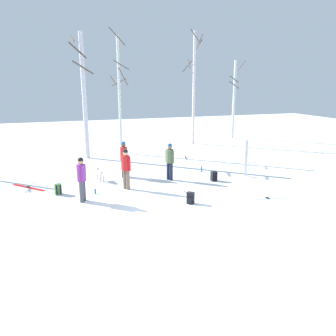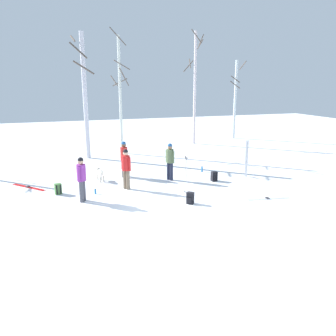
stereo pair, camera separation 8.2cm
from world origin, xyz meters
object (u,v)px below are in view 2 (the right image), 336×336
(backpack_0, at_px, (58,189))
(water_bottle_1, at_px, (202,169))
(ski_pair_lying_1, at_px, (268,198))
(birch_tree_2, at_px, (120,94))
(backpack_1, at_px, (214,176))
(person_2, at_px, (170,159))
(backpack_2, at_px, (190,198))
(person_1, at_px, (126,166))
(person_3, at_px, (82,176))
(birch_tree_3, at_px, (195,86))
(ski_pair_lying_0, at_px, (29,187))
(person_0, at_px, (124,157))
(birch_tree_4, at_px, (235,99))
(water_bottle_0, at_px, (95,191))
(ski_poles_0, at_px, (186,174))
(ski_pair_planted_0, at_px, (247,159))
(dog, at_px, (100,173))
(birch_tree_1, at_px, (85,95))

(backpack_0, xyz_separation_m, water_bottle_1, (6.96, 1.33, -0.08))
(ski_pair_lying_1, bearing_deg, birch_tree_2, 109.53)
(backpack_0, height_order, backpack_1, same)
(person_2, relative_size, backpack_2, 3.90)
(person_1, bearing_deg, backpack_0, 175.59)
(backpack_2, bearing_deg, person_3, 157.54)
(person_2, xyz_separation_m, backpack_2, (-0.31, -3.23, -0.77))
(birch_tree_3, bearing_deg, birch_tree_2, -163.05)
(ski_pair_lying_0, distance_m, backpack_1, 8.19)
(ski_pair_lying_1, relative_size, backpack_0, 4.06)
(person_0, bearing_deg, ski_pair_lying_1, -46.39)
(ski_pair_lying_0, bearing_deg, birch_tree_4, 30.57)
(person_3, height_order, water_bottle_0, person_3)
(person_1, distance_m, ski_poles_0, 2.56)
(person_1, relative_size, person_2, 1.00)
(ski_pair_planted_0, height_order, ski_pair_lying_0, ski_pair_planted_0)
(ski_pair_planted_0, bearing_deg, ski_pair_lying_0, 171.15)
(ski_pair_planted_0, height_order, birch_tree_4, birch_tree_4)
(ski_pair_lying_0, height_order, water_bottle_0, water_bottle_0)
(ski_pair_planted_0, height_order, birch_tree_2, birch_tree_2)
(backpack_0, xyz_separation_m, birch_tree_3, (9.73, 8.92, 3.90))
(dog, distance_m, birch_tree_4, 15.06)
(person_2, distance_m, backpack_2, 3.33)
(ski_pair_lying_1, xyz_separation_m, backpack_0, (-7.74, 3.22, 0.20))
(backpack_1, xyz_separation_m, water_bottle_1, (0.15, 1.67, -0.08))
(backpack_1, relative_size, birch_tree_2, 0.06)
(ski_pair_lying_1, bearing_deg, water_bottle_0, 156.40)
(person_2, bearing_deg, ski_pair_lying_0, 172.04)
(birch_tree_2, relative_size, birch_tree_3, 0.95)
(dog, xyz_separation_m, water_bottle_1, (5.09, -0.01, -0.25))
(ski_pair_planted_0, bearing_deg, dog, 167.25)
(person_3, height_order, backpack_1, person_3)
(backpack_2, height_order, birch_tree_1, birch_tree_1)
(birch_tree_4, bearing_deg, water_bottle_0, -139.19)
(birch_tree_3, bearing_deg, ski_pair_lying_0, -145.30)
(ski_poles_0, xyz_separation_m, birch_tree_3, (4.82, 10.51, 3.29))
(person_0, relative_size, birch_tree_3, 0.22)
(person_2, distance_m, backpack_0, 5.04)
(person_2, height_order, ski_pair_lying_0, person_2)
(person_2, xyz_separation_m, person_3, (-4.08, -1.67, 0.00))
(ski_pair_lying_1, bearing_deg, ski_poles_0, 150.07)
(ski_poles_0, bearing_deg, person_3, 174.24)
(ski_pair_lying_1, height_order, birch_tree_2, birch_tree_2)
(ski_pair_lying_0, distance_m, water_bottle_1, 8.17)
(person_3, height_order, ski_pair_lying_0, person_3)
(dog, xyz_separation_m, backpack_2, (2.77, -4.08, -0.17))
(person_3, distance_m, birch_tree_4, 17.31)
(ski_pair_planted_0, xyz_separation_m, birch_tree_1, (-6.72, 6.63, 2.82))
(dog, bearing_deg, birch_tree_1, 90.18)
(backpack_2, xyz_separation_m, birch_tree_3, (5.09, 11.66, 3.90))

